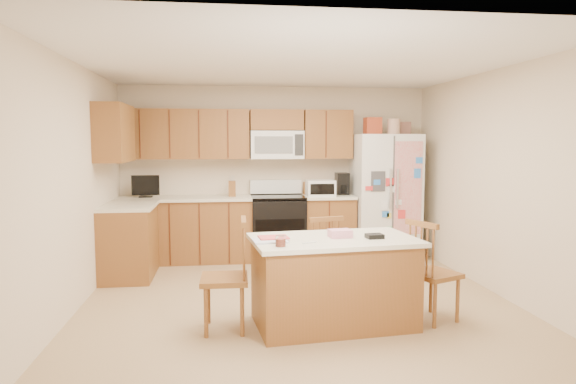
{
  "coord_description": "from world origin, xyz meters",
  "views": [
    {
      "loc": [
        -0.76,
        -5.35,
        1.71
      ],
      "look_at": [
        -0.05,
        0.35,
        1.13
      ],
      "focal_mm": 32.0,
      "sensor_mm": 36.0,
      "label": 1
    }
  ],
  "objects": [
    {
      "name": "ground",
      "position": [
        0.0,
        0.0,
        0.0
      ],
      "size": [
        4.5,
        4.5,
        0.0
      ],
      "primitive_type": "plane",
      "color": "#9D8759",
      "rests_on": "ground"
    },
    {
      "name": "room_shell",
      "position": [
        0.0,
        0.0,
        1.44
      ],
      "size": [
        4.6,
        4.6,
        2.52
      ],
      "color": "beige",
      "rests_on": "ground"
    },
    {
      "name": "cabinetry",
      "position": [
        -0.98,
        1.79,
        0.91
      ],
      "size": [
        3.36,
        1.56,
        2.15
      ],
      "color": "brown",
      "rests_on": "ground"
    },
    {
      "name": "stove",
      "position": [
        0.0,
        1.94,
        0.47
      ],
      "size": [
        0.76,
        0.65,
        1.13
      ],
      "color": "black",
      "rests_on": "ground"
    },
    {
      "name": "refrigerator",
      "position": [
        1.57,
        1.87,
        0.92
      ],
      "size": [
        0.9,
        0.79,
        2.04
      ],
      "color": "white",
      "rests_on": "ground"
    },
    {
      "name": "island",
      "position": [
        0.23,
        -0.79,
        0.42
      ],
      "size": [
        1.58,
        1.03,
        0.91
      ],
      "color": "brown",
      "rests_on": "ground"
    },
    {
      "name": "windsor_chair_left",
      "position": [
        -0.74,
        -0.81,
        0.48
      ],
      "size": [
        0.43,
        0.45,
        1.01
      ],
      "color": "brown",
      "rests_on": "ground"
    },
    {
      "name": "windsor_chair_back",
      "position": [
        0.25,
        -0.08,
        0.44
      ],
      "size": [
        0.48,
        0.46,
        0.93
      ],
      "color": "brown",
      "rests_on": "ground"
    },
    {
      "name": "windsor_chair_right",
      "position": [
        1.18,
        -0.8,
        0.46
      ],
      "size": [
        0.53,
        0.54,
        0.97
      ],
      "color": "brown",
      "rests_on": "ground"
    }
  ]
}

